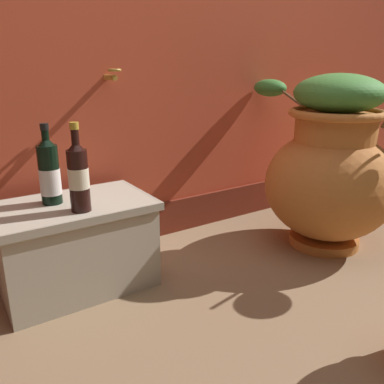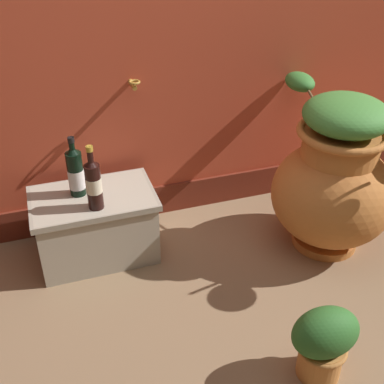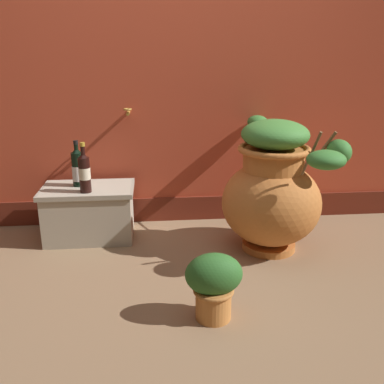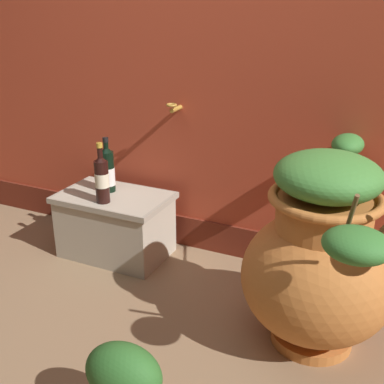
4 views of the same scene
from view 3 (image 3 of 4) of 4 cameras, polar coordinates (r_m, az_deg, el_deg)
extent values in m
plane|color=#896B4C|center=(2.24, -2.43, -14.18)|extent=(7.00, 7.00, 0.00)
cube|color=#B74228|center=(3.09, -4.01, 20.04)|extent=(4.40, 0.20, 2.60)
cube|color=maroon|center=(3.18, -3.49, -2.24)|extent=(4.40, 0.02, 0.18)
cylinder|color=#B28433|center=(2.97, -8.42, 10.28)|extent=(0.02, 0.10, 0.02)
torus|color=#B28433|center=(2.92, -8.49, 10.73)|extent=(0.06, 0.06, 0.01)
cylinder|color=#C17033|center=(2.81, 10.04, -6.88)|extent=(0.33, 0.33, 0.04)
ellipsoid|color=#C17033|center=(2.70, 10.37, -1.44)|extent=(0.61, 0.61, 0.52)
cylinder|color=#C17033|center=(2.63, 10.69, 3.92)|extent=(0.36, 0.36, 0.16)
torus|color=#C17033|center=(2.61, 10.79, 5.57)|extent=(0.43, 0.43, 0.04)
cylinder|color=brown|center=(2.37, 15.43, 4.83)|extent=(0.06, 0.12, 0.26)
ellipsoid|color=#387A33|center=(2.30, 17.27, 4.07)|extent=(0.20, 0.18, 0.10)
cylinder|color=brown|center=(2.56, 16.97, 5.53)|extent=(0.12, 0.07, 0.21)
ellipsoid|color=#387A33|center=(2.56, 18.79, 5.06)|extent=(0.13, 0.17, 0.14)
cylinder|color=brown|center=(2.90, 9.18, 8.21)|extent=(0.01, 0.28, 0.14)
ellipsoid|color=#387A33|center=(3.01, 8.66, 9.09)|extent=(0.14, 0.20, 0.09)
ellipsoid|color=#428438|center=(2.59, 10.90, 7.47)|extent=(0.40, 0.40, 0.17)
cube|color=#B2A893|center=(2.94, -13.37, -2.64)|extent=(0.56, 0.36, 0.35)
cube|color=#A09785|center=(2.89, -13.60, 0.34)|extent=(0.59, 0.38, 0.03)
cylinder|color=black|center=(2.76, -13.96, 2.18)|extent=(0.07, 0.07, 0.22)
cone|color=black|center=(2.73, -14.15, 4.66)|extent=(0.07, 0.07, 0.04)
cylinder|color=black|center=(2.72, -14.21, 5.38)|extent=(0.03, 0.03, 0.09)
cylinder|color=#B7932D|center=(2.72, -14.26, 6.10)|extent=(0.03, 0.03, 0.02)
cylinder|color=beige|center=(2.76, -13.97, 2.39)|extent=(0.07, 0.07, 0.07)
cylinder|color=black|center=(2.91, -14.80, 2.90)|extent=(0.08, 0.08, 0.22)
cone|color=black|center=(2.88, -15.00, 5.27)|extent=(0.08, 0.08, 0.04)
cylinder|color=black|center=(2.87, -15.04, 5.79)|extent=(0.03, 0.03, 0.08)
cylinder|color=black|center=(2.87, -15.09, 6.33)|extent=(0.03, 0.03, 0.02)
cylinder|color=silver|center=(2.91, -14.76, 2.42)|extent=(0.08, 0.08, 0.10)
cylinder|color=#CC7F3D|center=(2.08, 2.83, -14.38)|extent=(0.17, 0.17, 0.16)
torus|color=#BB7538|center=(2.04, 2.86, -12.82)|extent=(0.19, 0.19, 0.02)
ellipsoid|color=#2D6628|center=(2.00, 2.90, -10.77)|extent=(0.27, 0.18, 0.20)
camera|label=1|loc=(1.57, -37.39, 1.68)|focal=37.55mm
camera|label=2|loc=(1.02, -54.29, 37.65)|focal=46.32mm
camera|label=4|loc=(1.22, 51.58, 18.44)|focal=45.86mm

